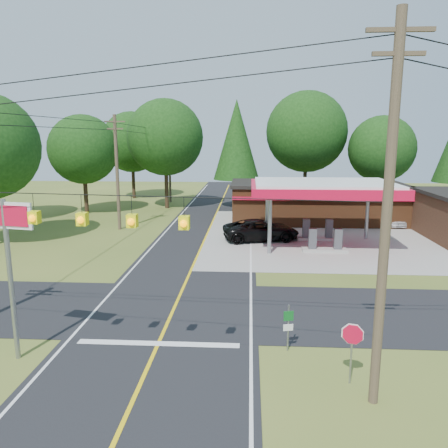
# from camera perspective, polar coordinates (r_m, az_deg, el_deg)

# --- Properties ---
(ground) EXTENTS (120.00, 120.00, 0.00)m
(ground) POSITION_cam_1_polar(r_m,az_deg,el_deg) (21.46, -6.58, -11.00)
(ground) COLOR #475C20
(ground) RESTS_ON ground
(main_highway) EXTENTS (8.00, 120.00, 0.02)m
(main_highway) POSITION_cam_1_polar(r_m,az_deg,el_deg) (21.46, -6.58, -10.98)
(main_highway) COLOR black
(main_highway) RESTS_ON ground
(cross_road) EXTENTS (70.00, 7.00, 0.02)m
(cross_road) POSITION_cam_1_polar(r_m,az_deg,el_deg) (21.45, -6.58, -10.96)
(cross_road) COLOR black
(cross_road) RESTS_ON ground
(lane_center_yellow) EXTENTS (0.15, 110.00, 0.00)m
(lane_center_yellow) POSITION_cam_1_polar(r_m,az_deg,el_deg) (21.45, -6.58, -10.94)
(lane_center_yellow) COLOR yellow
(lane_center_yellow) RESTS_ON main_highway
(gas_canopy) EXTENTS (10.60, 7.40, 4.88)m
(gas_canopy) POSITION_cam_1_polar(r_m,az_deg,el_deg) (33.21, 12.81, 4.37)
(gas_canopy) COLOR gray
(gas_canopy) RESTS_ON ground
(convenience_store) EXTENTS (16.40, 7.55, 3.80)m
(convenience_store) POSITION_cam_1_polar(r_m,az_deg,el_deg) (43.45, 11.88, 2.87)
(convenience_store) COLOR brown
(convenience_store) RESTS_ON ground
(utility_pole_near_right) EXTENTS (1.80, 0.30, 11.50)m
(utility_pole_near_right) POSITION_cam_1_polar(r_m,az_deg,el_deg) (13.31, 20.48, 1.24)
(utility_pole_near_right) COLOR #473828
(utility_pole_near_right) RESTS_ON ground
(utility_pole_far_left) EXTENTS (1.80, 0.30, 10.00)m
(utility_pole_far_left) POSITION_cam_1_polar(r_m,az_deg,el_deg) (39.39, -13.80, 6.75)
(utility_pole_far_left) COLOR #473828
(utility_pole_far_left) RESTS_ON ground
(utility_pole_north) EXTENTS (0.30, 0.30, 9.50)m
(utility_pole_north) POSITION_cam_1_polar(r_m,az_deg,el_deg) (55.56, -7.12, 7.76)
(utility_pole_north) COLOR #473828
(utility_pole_north) RESTS_ON ground
(overhead_beacons) EXTENTS (17.04, 2.04, 1.03)m
(overhead_beacons) POSITION_cam_1_polar(r_m,az_deg,el_deg) (14.42, -15.17, 3.30)
(overhead_beacons) COLOR black
(overhead_beacons) RESTS_ON ground
(treeline_backdrop) EXTENTS (70.27, 51.59, 13.30)m
(treeline_backdrop) POSITION_cam_1_polar(r_m,az_deg,el_deg) (43.64, -0.22, 10.49)
(treeline_backdrop) COLOR #332316
(treeline_backdrop) RESTS_ON ground
(suv_car) EXTENTS (7.12, 7.12, 1.67)m
(suv_car) POSITION_cam_1_polar(r_m,az_deg,el_deg) (34.82, 4.85, -0.80)
(suv_car) COLOR black
(suv_car) RESTS_ON ground
(sedan_car) EXTENTS (3.73, 3.73, 1.22)m
(sedan_car) POSITION_cam_1_polar(r_m,az_deg,el_deg) (43.36, 21.38, 0.56)
(sedan_car) COLOR white
(sedan_car) RESTS_ON ground
(big_stop_sign) EXTENTS (2.21, 0.51, 6.00)m
(big_stop_sign) POSITION_cam_1_polar(r_m,az_deg,el_deg) (17.28, -26.49, -2.41)
(big_stop_sign) COLOR gray
(big_stop_sign) RESTS_ON ground
(octagonal_stop_sign) EXTENTS (0.73, 0.28, 2.15)m
(octagonal_stop_sign) POSITION_cam_1_polar(r_m,az_deg,el_deg) (15.40, 16.41, -14.27)
(octagonal_stop_sign) COLOR gray
(octagonal_stop_sign) RESTS_ON ground
(route_sign_post) EXTENTS (0.38, 0.13, 1.88)m
(route_sign_post) POSITION_cam_1_polar(r_m,az_deg,el_deg) (17.26, 8.39, -12.81)
(route_sign_post) COLOR gray
(route_sign_post) RESTS_ON ground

